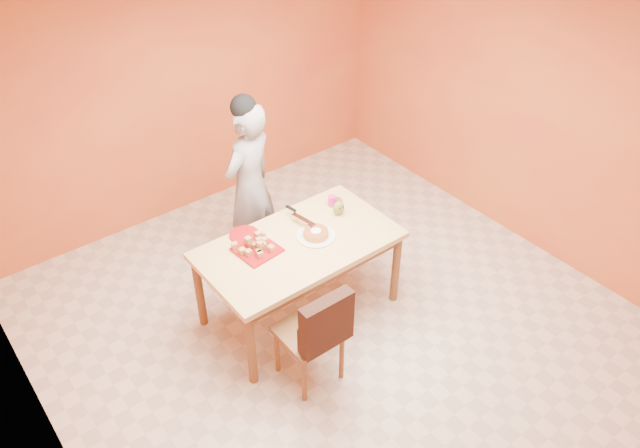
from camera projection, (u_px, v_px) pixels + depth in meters
floor at (345, 334)px, 5.24m from camera, size 5.00×5.00×0.00m
ceiling at (356, 12)px, 3.61m from camera, size 5.00×5.00×0.00m
wall_back at (182, 85)px, 6.00m from camera, size 4.50×0.00×4.50m
wall_left at (27, 352)px, 3.32m from camera, size 0.00×5.00×5.00m
wall_right at (543, 113)px, 5.53m from camera, size 0.00×5.00×5.00m
dining_table at (299, 252)px, 5.06m from camera, size 1.60×0.90×0.76m
dining_chair at (311, 331)px, 4.59m from camera, size 0.44×0.51×0.95m
pastry_pile at (257, 244)px, 4.88m from camera, size 0.28×0.28×0.09m
person at (250, 186)px, 5.58m from camera, size 0.68×0.56×1.61m
pastry_platter at (257, 250)px, 4.92m from camera, size 0.35×0.35×0.02m
red_dinner_plate at (244, 235)px, 5.08m from camera, size 0.26×0.26×0.01m
white_cake_plate at (316, 236)px, 5.06m from camera, size 0.38×0.38×0.01m
sponge_cake at (316, 233)px, 5.04m from camera, size 0.27×0.27×0.05m
cake_server at (303, 219)px, 5.14m from camera, size 0.09×0.25×0.01m
egg_ornament at (339, 208)px, 5.28m from camera, size 0.12×0.10×0.13m
magenta_glass at (332, 201)px, 5.39m from camera, size 0.09×0.09×0.10m
checker_tin at (336, 202)px, 5.43m from camera, size 0.11×0.11×0.03m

